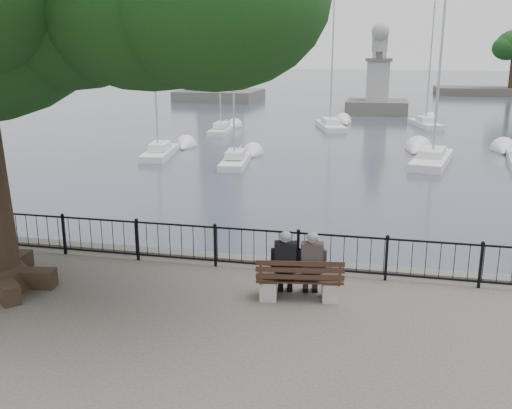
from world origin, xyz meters
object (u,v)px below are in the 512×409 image
(bench, at_px, (300,285))
(person_right, at_px, (311,267))
(person_left, at_px, (285,266))
(lion_monument, at_px, (377,91))

(bench, bearing_deg, person_right, 32.36)
(person_left, bearing_deg, bench, -10.01)
(person_right, height_order, lion_monument, lion_monument)
(person_left, xyz_separation_m, person_right, (0.53, 0.08, 0.00))
(bench, xyz_separation_m, lion_monument, (0.75, 48.90, 0.91))
(bench, distance_m, person_right, 0.45)
(bench, relative_size, person_left, 1.24)
(bench, distance_m, person_left, 0.48)
(person_left, xyz_separation_m, lion_monument, (1.06, 48.85, 0.55))
(lion_monument, bearing_deg, person_right, -90.62)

